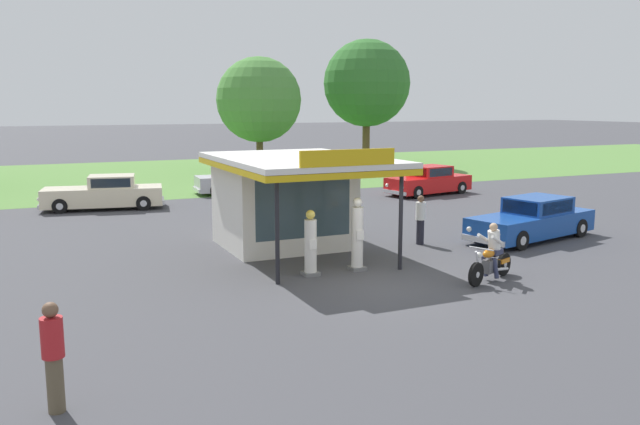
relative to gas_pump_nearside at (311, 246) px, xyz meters
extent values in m
plane|color=#424247|center=(1.18, -1.61, -0.84)|extent=(300.00, 300.00, 0.00)
cube|color=#56843D|center=(1.18, 28.39, -0.84)|extent=(120.00, 24.00, 0.01)
cube|color=silver|center=(0.73, 3.96, 0.63)|extent=(3.97, 3.52, 2.95)
cube|color=#384C56|center=(0.73, 2.22, 0.69)|extent=(3.18, 0.05, 1.89)
cube|color=silver|center=(0.73, 2.55, 2.18)|extent=(4.67, 6.83, 0.16)
cube|color=gold|center=(0.73, 2.55, 2.00)|extent=(4.67, 6.83, 0.18)
cube|color=gold|center=(0.73, -0.83, 2.48)|extent=(2.78, 0.08, 0.44)
cylinder|color=black|center=(2.62, -0.46, 0.63)|extent=(0.12, 0.12, 2.95)
cylinder|color=black|center=(-1.15, -0.46, 0.63)|extent=(0.12, 0.12, 2.95)
cube|color=slate|center=(0.00, 0.00, -0.79)|extent=(0.44, 0.44, 0.10)
cylinder|color=silver|center=(0.00, 0.00, 0.00)|extent=(0.34, 0.34, 1.48)
cube|color=white|center=(0.00, -0.18, 0.07)|extent=(0.22, 0.02, 0.28)
sphere|color=#EACC4C|center=(0.00, 0.00, 0.88)|extent=(0.26, 0.26, 0.26)
cube|color=slate|center=(1.46, 0.00, -0.79)|extent=(0.44, 0.44, 0.10)
cylinder|color=silver|center=(1.46, 0.00, 0.12)|extent=(0.34, 0.34, 1.73)
cube|color=white|center=(1.46, -0.18, 0.21)|extent=(0.22, 0.02, 0.28)
sphere|color=white|center=(1.46, 0.00, 1.13)|extent=(0.26, 0.26, 0.26)
cylinder|color=black|center=(3.50, -2.82, -0.52)|extent=(0.63, 0.34, 0.64)
cylinder|color=silver|center=(3.50, -2.82, -0.52)|extent=(0.19, 0.17, 0.16)
cylinder|color=black|center=(4.90, -2.24, -0.52)|extent=(0.63, 0.34, 0.64)
cylinder|color=silver|center=(4.90, -2.24, -0.52)|extent=(0.19, 0.17, 0.16)
ellipsoid|color=orange|center=(4.11, -2.57, -0.06)|extent=(0.61, 0.44, 0.24)
cube|color=#59595E|center=(4.15, -2.55, -0.42)|extent=(0.50, 0.39, 0.36)
cube|color=black|center=(4.43, -2.43, -0.12)|extent=(0.54, 0.42, 0.10)
cylinder|color=silver|center=(3.59, -2.78, -0.24)|extent=(0.37, 0.21, 0.71)
cylinder|color=silver|center=(3.70, -2.73, 0.14)|extent=(0.30, 0.66, 0.04)
sphere|color=silver|center=(3.61, -2.77, -0.02)|extent=(0.16, 0.16, 0.16)
cube|color=orange|center=(4.85, -2.26, -0.40)|extent=(0.48, 0.33, 0.12)
cylinder|color=silver|center=(4.58, -2.53, -0.56)|extent=(0.68, 0.34, 0.18)
cube|color=#2D3351|center=(4.37, -2.46, -0.06)|extent=(0.50, 0.47, 0.14)
cylinder|color=#2D3351|center=(4.24, -2.69, -0.46)|extent=(0.20, 0.26, 0.56)
cylinder|color=#2D3351|center=(4.12, -2.39, -0.46)|extent=(0.20, 0.26, 0.56)
cylinder|color=white|center=(4.33, -2.48, 0.25)|extent=(0.50, 0.45, 0.60)
sphere|color=tan|center=(4.27, -2.50, 0.63)|extent=(0.22, 0.22, 0.22)
cylinder|color=white|center=(4.18, -2.75, 0.34)|extent=(0.53, 0.29, 0.31)
cylinder|color=white|center=(4.03, -2.38, 0.34)|extent=(0.53, 0.29, 0.31)
cube|color=#19479E|center=(9.07, 1.28, -0.29)|extent=(5.49, 2.95, 0.74)
cube|color=#19479E|center=(9.41, 1.36, 0.36)|extent=(2.45, 2.04, 0.56)
cube|color=#283847|center=(8.39, 1.12, 0.36)|extent=(0.36, 1.38, 0.45)
cube|color=#283847|center=(9.59, 0.60, 0.36)|extent=(1.78, 0.44, 0.43)
cube|color=#283847|center=(9.23, 2.12, 0.36)|extent=(1.78, 0.44, 0.43)
cube|color=silver|center=(6.50, 0.68, -0.54)|extent=(0.51, 1.70, 0.18)
cube|color=silver|center=(11.64, 1.88, -0.54)|extent=(0.51, 1.70, 0.18)
sphere|color=white|center=(6.62, 0.12, -0.25)|extent=(0.18, 0.18, 0.18)
sphere|color=white|center=(6.36, 1.24, -0.25)|extent=(0.18, 0.18, 0.18)
cylinder|color=black|center=(7.54, 0.06, -0.51)|extent=(0.69, 0.35, 0.66)
cylinder|color=silver|center=(7.54, 0.06, -0.51)|extent=(0.34, 0.28, 0.30)
cylinder|color=black|center=(7.15, 1.70, -0.51)|extent=(0.69, 0.35, 0.66)
cylinder|color=silver|center=(7.15, 1.70, -0.51)|extent=(0.34, 0.28, 0.30)
cylinder|color=black|center=(10.99, 0.86, -0.51)|extent=(0.69, 0.35, 0.66)
cylinder|color=silver|center=(10.99, 0.86, -0.51)|extent=(0.34, 0.28, 0.30)
cylinder|color=black|center=(10.60, 2.51, -0.51)|extent=(0.69, 0.35, 0.66)
cylinder|color=silver|center=(10.60, 2.51, -0.51)|extent=(0.34, 0.28, 0.30)
cube|color=red|center=(12.40, 12.68, -0.27)|extent=(5.04, 2.71, 0.78)
cube|color=red|center=(12.49, 12.69, 0.40)|extent=(2.23, 1.95, 0.56)
cube|color=#283847|center=(11.55, 12.51, 0.40)|extent=(0.32, 1.40, 0.45)
cube|color=#283847|center=(12.64, 11.93, 0.40)|extent=(1.63, 0.35, 0.43)
cube|color=#283847|center=(12.34, 13.46, 0.40)|extent=(1.63, 0.35, 0.43)
cube|color=silver|center=(10.03, 12.20, -0.54)|extent=(0.46, 1.71, 0.18)
cube|color=silver|center=(14.77, 13.15, -0.54)|extent=(0.46, 1.71, 0.18)
sphere|color=white|center=(10.13, 11.63, -0.23)|extent=(0.18, 0.18, 0.18)
sphere|color=white|center=(9.90, 12.77, -0.23)|extent=(0.18, 0.18, 0.18)
cylinder|color=black|center=(10.97, 11.53, -0.51)|extent=(0.69, 0.33, 0.66)
cylinder|color=silver|center=(10.97, 11.53, -0.51)|extent=(0.33, 0.27, 0.30)
cylinder|color=black|center=(10.64, 13.19, -0.51)|extent=(0.69, 0.33, 0.66)
cylinder|color=silver|center=(10.64, 13.19, -0.51)|extent=(0.33, 0.27, 0.30)
cylinder|color=black|center=(14.15, 12.16, -0.51)|extent=(0.69, 0.33, 0.66)
cylinder|color=silver|center=(14.15, 12.16, -0.51)|extent=(0.33, 0.27, 0.30)
cylinder|color=black|center=(13.82, 13.82, -0.51)|extent=(0.69, 0.33, 0.66)
cylinder|color=silver|center=(13.82, 13.82, -0.51)|extent=(0.33, 0.27, 0.30)
cube|color=#B7B7BC|center=(3.68, 17.26, -0.27)|extent=(5.32, 2.16, 0.79)
cube|color=#B7B7BC|center=(3.34, 17.28, 0.39)|extent=(2.37, 1.75, 0.53)
cube|color=#283847|center=(4.45, 17.21, 0.39)|extent=(0.13, 1.43, 0.42)
cube|color=#283847|center=(3.39, 18.07, 0.39)|extent=(1.93, 0.15, 0.40)
cube|color=#283847|center=(3.28, 16.49, 0.39)|extent=(1.93, 0.15, 0.40)
cube|color=silver|center=(6.31, 17.09, -0.54)|extent=(0.23, 1.74, 0.18)
cube|color=silver|center=(1.05, 17.43, -0.54)|extent=(0.23, 1.74, 0.18)
sphere|color=white|center=(6.36, 17.68, -0.23)|extent=(0.18, 0.18, 0.18)
sphere|color=white|center=(6.28, 16.51, -0.23)|extent=(0.18, 0.18, 0.18)
cylinder|color=black|center=(5.50, 18.00, -0.51)|extent=(0.67, 0.24, 0.66)
cylinder|color=silver|center=(5.50, 18.00, -0.51)|extent=(0.31, 0.24, 0.30)
cylinder|color=black|center=(5.39, 16.29, -0.51)|extent=(0.67, 0.24, 0.66)
cylinder|color=silver|center=(5.39, 16.29, -0.51)|extent=(0.31, 0.24, 0.30)
cylinder|color=black|center=(1.96, 18.23, -0.51)|extent=(0.67, 0.24, 0.66)
cylinder|color=silver|center=(1.96, 18.23, -0.51)|extent=(0.31, 0.24, 0.30)
cylinder|color=black|center=(1.85, 16.52, -0.51)|extent=(0.67, 0.24, 0.66)
cylinder|color=silver|center=(1.85, 16.52, -0.51)|extent=(0.31, 0.24, 0.30)
cube|color=beige|center=(-3.94, 14.68, -0.25)|extent=(5.46, 2.75, 0.82)
cube|color=beige|center=(-3.55, 14.61, 0.43)|extent=(2.25, 1.97, 0.54)
cube|color=#283847|center=(-4.51, 14.77, 0.43)|extent=(0.29, 1.45, 0.43)
cube|color=#283847|center=(-3.69, 13.81, 0.43)|extent=(1.67, 0.32, 0.41)
cube|color=#283847|center=(-3.41, 15.41, 0.43)|extent=(1.67, 0.32, 0.41)
cube|color=silver|center=(-6.54, 15.13, -0.54)|extent=(0.43, 1.78, 0.18)
cube|color=silver|center=(-1.34, 14.22, -0.54)|extent=(0.43, 1.78, 0.18)
sphere|color=white|center=(-6.65, 14.54, -0.21)|extent=(0.18, 0.18, 0.18)
sphere|color=white|center=(-6.44, 15.72, -0.21)|extent=(0.18, 0.18, 0.18)
cylinder|color=black|center=(-5.84, 14.11, -0.51)|extent=(0.68, 0.31, 0.66)
cylinder|color=silver|center=(-5.84, 14.11, -0.51)|extent=(0.33, 0.27, 0.30)
cylinder|color=black|center=(-5.54, 15.85, -0.51)|extent=(0.68, 0.31, 0.66)
cylinder|color=silver|center=(-5.54, 15.85, -0.51)|extent=(0.33, 0.27, 0.30)
cylinder|color=black|center=(-2.35, 13.50, -0.51)|extent=(0.68, 0.31, 0.66)
cylinder|color=silver|center=(-2.35, 13.50, -0.51)|extent=(0.33, 0.27, 0.30)
cylinder|color=black|center=(-2.04, 15.24, -0.51)|extent=(0.68, 0.31, 0.66)
cylinder|color=silver|center=(-2.04, 15.24, -0.51)|extent=(0.33, 0.27, 0.30)
cylinder|color=black|center=(5.05, 2.21, -0.42)|extent=(0.26, 0.26, 0.85)
cylinder|color=white|center=(5.05, 2.21, 0.31)|extent=(0.34, 0.34, 0.60)
sphere|color=brown|center=(5.05, 2.21, 0.73)|extent=(0.23, 0.23, 0.23)
cylinder|color=brown|center=(-6.85, -5.85, -0.40)|extent=(0.26, 0.26, 0.89)
cylinder|color=#B21E23|center=(-6.85, -5.85, 0.36)|extent=(0.34, 0.34, 0.63)
sphere|color=brown|center=(-6.85, -5.85, 0.80)|extent=(0.24, 0.24, 0.24)
cylinder|color=brown|center=(17.43, 28.96, 1.10)|extent=(0.58, 0.58, 3.88)
sphere|color=#33702D|center=(17.43, 28.96, 5.56)|extent=(6.73, 6.73, 6.73)
sphere|color=#33702D|center=(18.06, 28.31, 4.89)|extent=(3.47, 3.47, 3.47)
cylinder|color=brown|center=(8.17, 27.75, 0.58)|extent=(0.48, 0.48, 2.84)
sphere|color=#4C893D|center=(8.17, 27.75, 4.25)|extent=(6.00, 6.00, 6.00)
sphere|color=#4C893D|center=(7.19, 27.40, 3.65)|extent=(3.03, 3.03, 3.03)
camera|label=1|loc=(-7.01, -16.08, 3.85)|focal=36.30mm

